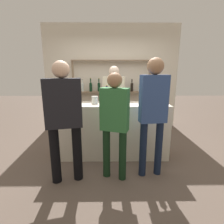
{
  "coord_description": "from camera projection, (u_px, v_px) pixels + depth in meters",
  "views": [
    {
      "loc": [
        -0.03,
        -3.11,
        1.61
      ],
      "look_at": [
        0.0,
        0.0,
        0.86
      ],
      "focal_mm": 28.0,
      "sensor_mm": 36.0,
      "label": 1
    }
  ],
  "objects": [
    {
      "name": "ground_plane",
      "position": [
        112.0,
        155.0,
        3.4
      ],
      "size": [
        16.0,
        16.0,
        0.0
      ],
      "primitive_type": "plane",
      "color": "brown"
    },
    {
      "name": "bar_counter",
      "position": [
        112.0,
        130.0,
        3.28
      ],
      "size": [
        2.05,
        0.52,
        1.01
      ],
      "primitive_type": "cube",
      "color": "beige",
      "rests_on": "ground_plane"
    },
    {
      "name": "back_wall",
      "position": [
        111.0,
        78.0,
        4.88
      ],
      "size": [
        3.65,
        0.12,
        2.8
      ],
      "primitive_type": "cube",
      "color": "beige",
      "rests_on": "ground_plane"
    },
    {
      "name": "back_shelf",
      "position": [
        111.0,
        85.0,
        4.75
      ],
      "size": [
        2.11,
        0.18,
        1.87
      ],
      "color": "#897056",
      "rests_on": "ground_plane"
    },
    {
      "name": "counter_bottle_0",
      "position": [
        107.0,
        97.0,
        3.07
      ],
      "size": [
        0.08,
        0.08,
        0.34
      ],
      "color": "#0F1956",
      "rests_on": "bar_counter"
    },
    {
      "name": "counter_bottle_1",
      "position": [
        66.0,
        95.0,
        3.21
      ],
      "size": [
        0.08,
        0.08,
        0.36
      ],
      "color": "brown",
      "rests_on": "bar_counter"
    },
    {
      "name": "counter_bottle_2",
      "position": [
        146.0,
        98.0,
        3.0
      ],
      "size": [
        0.08,
        0.08,
        0.34
      ],
      "color": "brown",
      "rests_on": "bar_counter"
    },
    {
      "name": "wine_glass",
      "position": [
        149.0,
        97.0,
        3.25
      ],
      "size": [
        0.07,
        0.07,
        0.16
      ],
      "color": "silver",
      "rests_on": "bar_counter"
    },
    {
      "name": "cork_jar",
      "position": [
        95.0,
        100.0,
        3.18
      ],
      "size": [
        0.12,
        0.12,
        0.14
      ],
      "color": "silver",
      "rests_on": "bar_counter"
    },
    {
      "name": "customer_left",
      "position": [
        64.0,
        115.0,
        2.4
      ],
      "size": [
        0.52,
        0.32,
        1.73
      ],
      "rotation": [
        0.0,
        0.0,
        1.79
      ],
      "color": "black",
      "rests_on": "ground_plane"
    },
    {
      "name": "customer_center",
      "position": [
        115.0,
        119.0,
        2.48
      ],
      "size": [
        0.43,
        0.29,
        1.58
      ],
      "rotation": [
        0.0,
        0.0,
        1.24
      ],
      "color": "black",
      "rests_on": "ground_plane"
    },
    {
      "name": "customer_right",
      "position": [
        153.0,
        108.0,
        2.52
      ],
      "size": [
        0.41,
        0.23,
        1.78
      ],
      "rotation": [
        0.0,
        0.0,
        1.7
      ],
      "color": "#121C33",
      "rests_on": "ground_plane"
    },
    {
      "name": "server_behind_counter",
      "position": [
        114.0,
        99.0,
        3.86
      ],
      "size": [
        0.49,
        0.26,
        1.69
      ],
      "rotation": [
        0.0,
        0.0,
        -1.69
      ],
      "color": "#575347",
      "rests_on": "ground_plane"
    }
  ]
}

